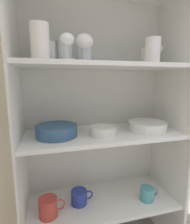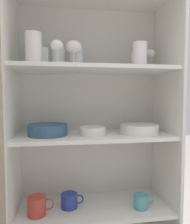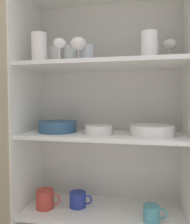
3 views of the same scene
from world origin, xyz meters
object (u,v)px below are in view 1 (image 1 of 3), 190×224
Objects in this scene: plate_stack_white at (147,126)px; coffee_mug_primary at (147,194)px; serving_bowl_small at (103,130)px; mixing_bowl_large at (56,130)px.

coffee_mug_primary is (0.00, -0.04, -0.41)m from plate_stack_white.
serving_bowl_small is at bearing 174.64° from coffee_mug_primary.
plate_stack_white is 0.27m from serving_bowl_small.
mixing_bowl_large is 1.83× the size of coffee_mug_primary.
plate_stack_white reaches higher than coffee_mug_primary.
serving_bowl_small is (0.24, -0.04, -0.01)m from mixing_bowl_large.
serving_bowl_small is (-0.27, -0.01, -0.00)m from plate_stack_white.
plate_stack_white is at bearing 95.37° from coffee_mug_primary.
coffee_mug_primary is (0.52, -0.07, -0.42)m from mixing_bowl_large.
mixing_bowl_large reaches higher than coffee_mug_primary.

